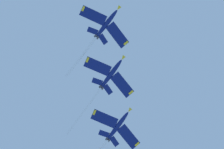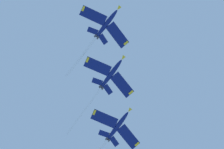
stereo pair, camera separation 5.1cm
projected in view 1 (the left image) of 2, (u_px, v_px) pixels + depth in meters
jet_lead at (100, 32)px, 163.59m from camera, size 20.15×29.37×10.21m
jet_second at (106, 80)px, 163.39m from camera, size 20.13×31.89×9.92m
jet_third at (109, 137)px, 164.78m from camera, size 20.15×30.82×9.82m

